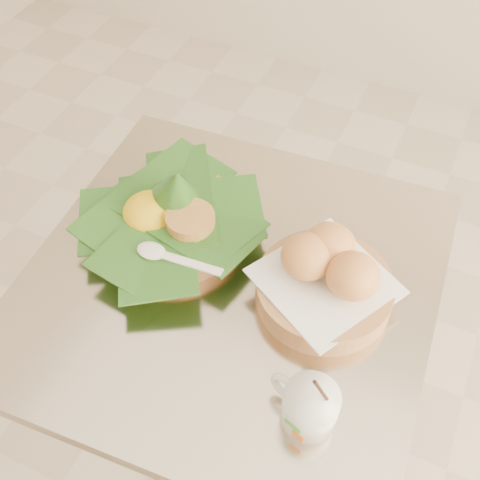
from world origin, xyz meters
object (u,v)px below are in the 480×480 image
at_px(cafe_table, 232,343).
at_px(bread_basket, 326,278).
at_px(rice_basket, 171,214).
at_px(coffee_mug, 309,406).

height_order(cafe_table, bread_basket, bread_basket).
bearing_deg(bread_basket, rice_basket, 175.80).
relative_size(cafe_table, rice_basket, 2.28).
distance_m(cafe_table, bread_basket, 0.31).
xyz_separation_m(bread_basket, coffee_mug, (0.05, -0.22, -0.01)).
xyz_separation_m(rice_basket, bread_basket, (0.30, -0.02, 0.00)).
xyz_separation_m(cafe_table, rice_basket, (-0.14, 0.06, 0.27)).
height_order(cafe_table, rice_basket, rice_basket).
bearing_deg(rice_basket, cafe_table, -21.22).
relative_size(cafe_table, bread_basket, 2.83).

